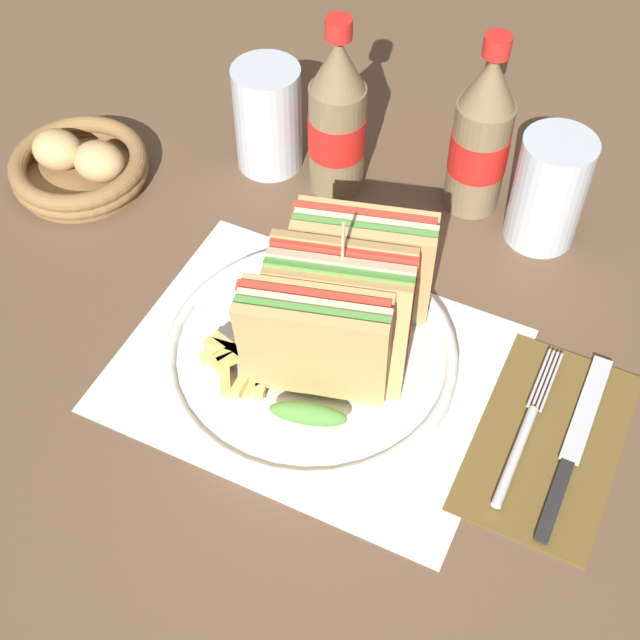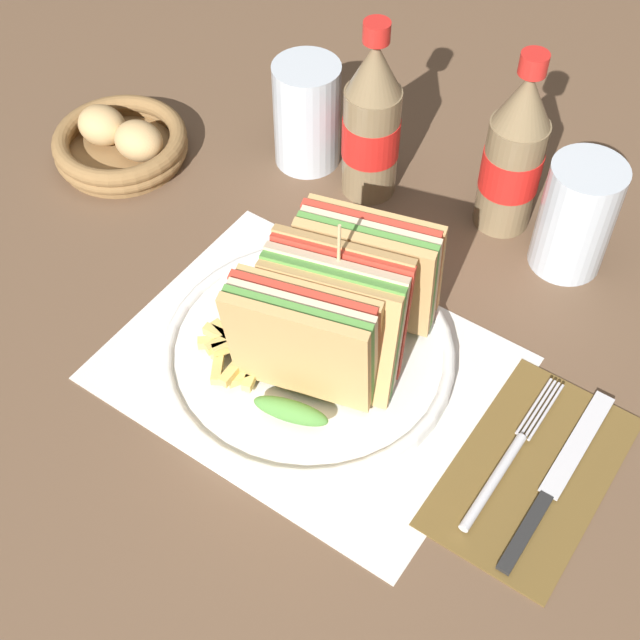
# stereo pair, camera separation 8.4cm
# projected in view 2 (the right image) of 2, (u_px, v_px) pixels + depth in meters

# --- Properties ---
(ground_plane) EXTENTS (4.00, 4.00, 0.00)m
(ground_plane) POSITION_uv_depth(u_px,v_px,m) (330.00, 360.00, 0.86)
(ground_plane) COLOR brown
(placemat) EXTENTS (0.36, 0.28, 0.00)m
(placemat) POSITION_uv_depth(u_px,v_px,m) (309.00, 368.00, 0.85)
(placemat) COLOR silver
(placemat) RESTS_ON ground_plane
(plate_main) EXTENTS (0.28, 0.28, 0.02)m
(plate_main) POSITION_uv_depth(u_px,v_px,m) (308.00, 353.00, 0.85)
(plate_main) COLOR white
(plate_main) RESTS_ON ground_plane
(club_sandwich) EXTENTS (0.15, 0.21, 0.17)m
(club_sandwich) POSITION_uv_depth(u_px,v_px,m) (336.00, 310.00, 0.79)
(club_sandwich) COLOR tan
(club_sandwich) RESTS_ON plate_main
(fries_pile) EXTENTS (0.11, 0.11, 0.02)m
(fries_pile) POSITION_uv_depth(u_px,v_px,m) (250.00, 344.00, 0.83)
(fries_pile) COLOR #E5C166
(fries_pile) RESTS_ON plate_main
(ketchup_blob) EXTENTS (0.04, 0.04, 0.02)m
(ketchup_blob) POSITION_uv_depth(u_px,v_px,m) (272.00, 309.00, 0.86)
(ketchup_blob) COLOR maroon
(ketchup_blob) RESTS_ON plate_main
(napkin) EXTENTS (0.12, 0.21, 0.00)m
(napkin) POSITION_uv_depth(u_px,v_px,m) (534.00, 467.00, 0.78)
(napkin) COLOR brown
(napkin) RESTS_ON ground_plane
(fork) EXTENTS (0.02, 0.18, 0.01)m
(fork) POSITION_uv_depth(u_px,v_px,m) (504.00, 466.00, 0.77)
(fork) COLOR silver
(fork) RESTS_ON napkin
(knife) EXTENTS (0.02, 0.21, 0.00)m
(knife) POSITION_uv_depth(u_px,v_px,m) (556.00, 480.00, 0.77)
(knife) COLOR black
(knife) RESTS_ON napkin
(coke_bottle_near) EXTENTS (0.06, 0.06, 0.21)m
(coke_bottle_near) POSITION_uv_depth(u_px,v_px,m) (372.00, 123.00, 0.94)
(coke_bottle_near) COLOR #7A6647
(coke_bottle_near) RESTS_ON ground_plane
(coke_bottle_far) EXTENTS (0.06, 0.06, 0.21)m
(coke_bottle_far) POSITION_uv_depth(u_px,v_px,m) (514.00, 155.00, 0.91)
(coke_bottle_far) COLOR #7A6647
(coke_bottle_far) RESTS_ON ground_plane
(glass_near) EXTENTS (0.08, 0.08, 0.13)m
(glass_near) POSITION_uv_depth(u_px,v_px,m) (575.00, 223.00, 0.90)
(glass_near) COLOR silver
(glass_near) RESTS_ON ground_plane
(glass_far) EXTENTS (0.08, 0.08, 0.13)m
(glass_far) POSITION_uv_depth(u_px,v_px,m) (307.00, 120.00, 1.00)
(glass_far) COLOR silver
(glass_far) RESTS_ON ground_plane
(bread_basket) EXTENTS (0.16, 0.16, 0.06)m
(bread_basket) POSITION_uv_depth(u_px,v_px,m) (121.00, 143.00, 1.03)
(bread_basket) COLOR olive
(bread_basket) RESTS_ON ground_plane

